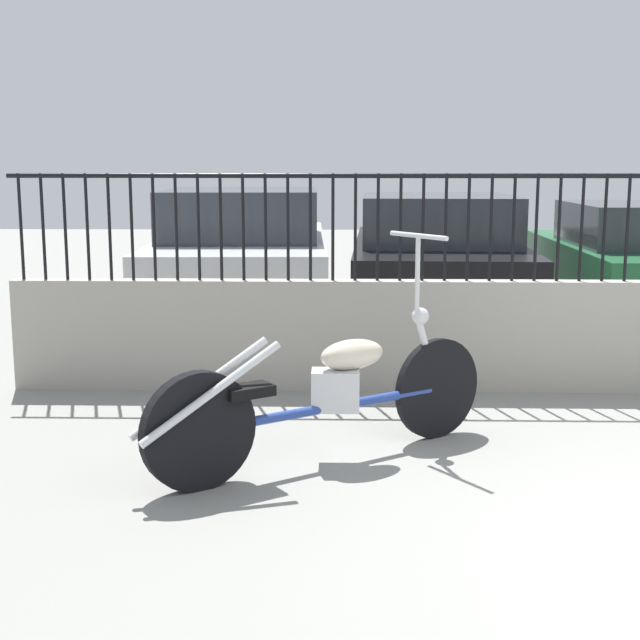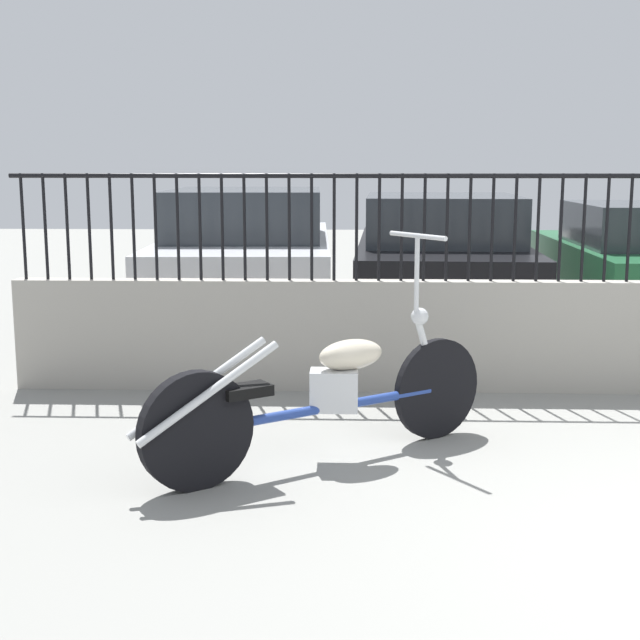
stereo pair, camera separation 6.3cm
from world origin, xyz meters
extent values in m
cube|color=#9E998E|center=(0.00, 3.06, 0.43)|extent=(9.53, 0.18, 0.85)
cylinder|color=black|center=(-4.68, 3.06, 1.26)|extent=(0.02, 0.02, 0.81)
cylinder|color=black|center=(-4.51, 3.06, 1.26)|extent=(0.02, 0.02, 0.81)
cylinder|color=black|center=(-4.34, 3.06, 1.26)|extent=(0.02, 0.02, 0.81)
cylinder|color=black|center=(-4.17, 3.06, 1.26)|extent=(0.02, 0.02, 0.81)
cylinder|color=black|center=(-4.00, 3.06, 1.26)|extent=(0.02, 0.02, 0.81)
cylinder|color=black|center=(-3.83, 3.06, 1.26)|extent=(0.02, 0.02, 0.81)
cylinder|color=black|center=(-3.66, 3.06, 1.26)|extent=(0.02, 0.02, 0.81)
cylinder|color=black|center=(-3.49, 3.06, 1.26)|extent=(0.02, 0.02, 0.81)
cylinder|color=black|center=(-3.32, 3.06, 1.26)|extent=(0.02, 0.02, 0.81)
cylinder|color=black|center=(-3.15, 3.06, 1.26)|extent=(0.02, 0.02, 0.81)
cylinder|color=black|center=(-2.98, 3.06, 1.26)|extent=(0.02, 0.02, 0.81)
cylinder|color=black|center=(-2.81, 3.06, 1.26)|extent=(0.02, 0.02, 0.81)
cylinder|color=black|center=(-2.64, 3.06, 1.26)|extent=(0.02, 0.02, 0.81)
cylinder|color=black|center=(-2.47, 3.06, 1.26)|extent=(0.02, 0.02, 0.81)
cylinder|color=black|center=(-2.30, 3.06, 1.26)|extent=(0.02, 0.02, 0.81)
cylinder|color=black|center=(-2.13, 3.06, 1.26)|extent=(0.02, 0.02, 0.81)
cylinder|color=black|center=(-1.96, 3.06, 1.26)|extent=(0.02, 0.02, 0.81)
cylinder|color=black|center=(-1.79, 3.06, 1.26)|extent=(0.02, 0.02, 0.81)
cylinder|color=black|center=(-1.62, 3.06, 1.26)|extent=(0.02, 0.02, 0.81)
cylinder|color=black|center=(-1.45, 3.06, 1.26)|extent=(0.02, 0.02, 0.81)
cylinder|color=black|center=(-1.28, 3.06, 1.26)|extent=(0.02, 0.02, 0.81)
cylinder|color=black|center=(-1.11, 3.06, 1.26)|extent=(0.02, 0.02, 0.81)
cylinder|color=black|center=(-0.94, 3.06, 1.26)|extent=(0.02, 0.02, 0.81)
cylinder|color=black|center=(-0.77, 3.06, 1.26)|extent=(0.02, 0.02, 0.81)
cylinder|color=black|center=(-0.60, 3.06, 1.26)|extent=(0.02, 0.02, 0.81)
cylinder|color=black|center=(-0.43, 3.06, 1.26)|extent=(0.02, 0.02, 0.81)
cylinder|color=black|center=(-0.26, 3.06, 1.26)|extent=(0.02, 0.02, 0.81)
cylinder|color=black|center=(-0.09, 3.06, 1.26)|extent=(0.02, 0.02, 0.81)
cylinder|color=black|center=(-1.62, 1.83, 0.32)|extent=(0.56, 0.41, 0.65)
cylinder|color=black|center=(-2.99, 0.87, 0.32)|extent=(0.59, 0.44, 0.66)
cylinder|color=navy|center=(-2.30, 1.35, 0.32)|extent=(1.30, 0.93, 0.06)
cube|color=silver|center=(-2.26, 1.38, 0.42)|extent=(0.28, 0.18, 0.24)
ellipsoid|color=beige|center=(-2.17, 1.45, 0.62)|extent=(0.47, 0.41, 0.18)
cube|color=black|center=(-2.75, 1.04, 0.50)|extent=(0.32, 0.29, 0.06)
cylinder|color=silver|center=(-1.69, 1.78, 0.57)|extent=(0.21, 0.16, 0.51)
sphere|color=silver|center=(-1.74, 1.75, 0.80)|extent=(0.11, 0.11, 0.11)
cylinder|color=silver|center=(-1.76, 1.73, 1.06)|extent=(0.03, 0.03, 0.48)
cylinder|color=silver|center=(-1.76, 1.73, 1.30)|extent=(0.32, 0.44, 0.03)
cylinder|color=silver|center=(-2.91, 0.84, 0.54)|extent=(0.71, 0.51, 0.47)
cylinder|color=silver|center=(-2.99, 0.96, 0.54)|extent=(0.71, 0.51, 0.47)
cylinder|color=black|center=(-4.21, 7.61, 0.32)|extent=(0.13, 0.64, 0.64)
cylinder|color=black|center=(-2.54, 7.67, 0.32)|extent=(0.13, 0.64, 0.64)
cylinder|color=black|center=(-4.10, 4.78, 0.32)|extent=(0.13, 0.64, 0.64)
cylinder|color=black|center=(-2.43, 4.84, 0.32)|extent=(0.13, 0.64, 0.64)
cube|color=#B7BABF|center=(-3.32, 6.22, 0.59)|extent=(1.95, 4.64, 0.70)
cube|color=#2D3338|center=(-3.31, 6.00, 1.20)|extent=(1.68, 2.26, 0.52)
cylinder|color=black|center=(-1.96, 7.63, 0.32)|extent=(0.14, 0.64, 0.64)
cylinder|color=black|center=(-0.29, 7.56, 0.32)|extent=(0.14, 0.64, 0.64)
cylinder|color=black|center=(-2.06, 4.96, 0.32)|extent=(0.14, 0.64, 0.64)
cylinder|color=black|center=(-0.40, 4.89, 0.32)|extent=(0.14, 0.64, 0.64)
cube|color=black|center=(-1.18, 6.26, 0.56)|extent=(1.94, 4.37, 0.65)
cube|color=#2D3338|center=(-1.19, 6.05, 1.14)|extent=(1.68, 2.13, 0.51)
cylinder|color=black|center=(0.23, 7.30, 0.32)|extent=(0.12, 0.64, 0.64)
cylinder|color=black|center=(0.19, 4.84, 0.32)|extent=(0.12, 0.64, 0.64)
camera|label=1|loc=(-2.23, -3.70, 1.74)|focal=50.00mm
camera|label=2|loc=(-2.17, -3.69, 1.74)|focal=50.00mm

